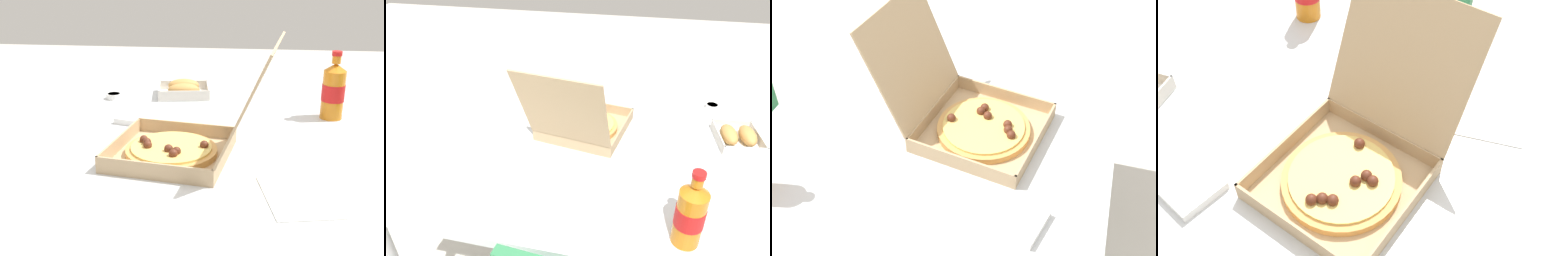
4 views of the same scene
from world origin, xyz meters
The scene contains 5 objects.
dining_table centered at (0.00, 0.00, 0.65)m, with size 1.42×0.94×0.72m.
chair centered at (-0.04, 0.71, 0.48)m, with size 0.43×0.43×0.83m.
pizza_box_open centered at (0.08, -0.09, 0.77)m, with size 0.37×0.47×0.33m.
paper_menu centered at (0.27, 0.20, 0.72)m, with size 0.21×0.15×0.00m, color white.
napkin_pile centered at (-0.20, -0.28, 0.73)m, with size 0.11×0.11×0.02m, color white.
Camera 4 is at (0.33, -0.60, 1.52)m, focal length 43.01 mm.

